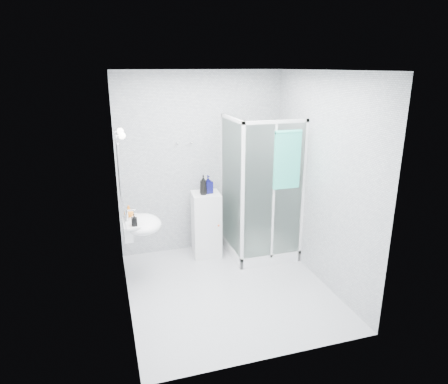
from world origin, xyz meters
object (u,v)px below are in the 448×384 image
object	(u,v)px
shampoo_bottle_a	(203,185)
wall_basin	(140,225)
shampoo_bottle_b	(208,184)
soap_dispenser_black	(134,220)
shower_enclosure	(257,227)
hand_towel	(287,158)
storage_cabinet	(206,224)
soap_dispenser_orange	(129,211)

from	to	relation	value
shampoo_bottle_a	wall_basin	bearing A→B (deg)	-151.11
shampoo_bottle_b	soap_dispenser_black	world-z (taller)	shampoo_bottle_b
shampoo_bottle_b	soap_dispenser_black	xyz separation A→B (m)	(-1.08, -0.73, -0.13)
shower_enclosure	shampoo_bottle_b	size ratio (longest dim) A/B	7.91
shower_enclosure	shampoo_bottle_a	world-z (taller)	shower_enclosure
hand_towel	shampoo_bottle_a	distance (m)	1.21
storage_cabinet	hand_towel	bearing A→B (deg)	-30.32
hand_towel	soap_dispenser_black	size ratio (longest dim) A/B	5.26
soap_dispenser_black	soap_dispenser_orange	bearing A→B (deg)	97.56
storage_cabinet	soap_dispenser_black	xyz separation A→B (m)	(-1.05, -0.73, 0.46)
storage_cabinet	shampoo_bottle_a	xyz separation A→B (m)	(-0.04, -0.04, 0.61)
shampoo_bottle_b	hand_towel	bearing A→B (deg)	-36.23
shower_enclosure	shampoo_bottle_b	xyz separation A→B (m)	(-0.65, 0.24, 0.62)
shampoo_bottle_b	wall_basin	bearing A→B (deg)	-150.87
hand_towel	shampoo_bottle_b	bearing A→B (deg)	143.77
soap_dispenser_black	shampoo_bottle_b	bearing A→B (deg)	34.08
shower_enclosure	shampoo_bottle_a	bearing A→B (deg)	165.07
soap_dispenser_black	shower_enclosure	bearing A→B (deg)	15.76
wall_basin	shampoo_bottle_b	size ratio (longest dim) A/B	2.22
hand_towel	soap_dispenser_black	bearing A→B (deg)	-177.43
soap_dispenser_orange	shampoo_bottle_a	bearing A→B (deg)	20.07
soap_dispenser_black	storage_cabinet	bearing A→B (deg)	34.70
storage_cabinet	shampoo_bottle_a	bearing A→B (deg)	-131.97
hand_towel	soap_dispenser_black	world-z (taller)	hand_towel
wall_basin	soap_dispenser_orange	xyz separation A→B (m)	(-0.12, 0.13, 0.14)
storage_cabinet	shampoo_bottle_b	xyz separation A→B (m)	(0.03, 0.01, 0.60)
shower_enclosure	storage_cabinet	world-z (taller)	shower_enclosure
shampoo_bottle_b	storage_cabinet	bearing A→B (deg)	-168.66
shower_enclosure	wall_basin	distance (m)	1.72
storage_cabinet	hand_towel	world-z (taller)	hand_towel
wall_basin	shampoo_bottle_b	xyz separation A→B (m)	(1.01, 0.56, 0.27)
soap_dispenser_black	wall_basin	bearing A→B (deg)	65.56
wall_basin	soap_dispenser_orange	world-z (taller)	soap_dispenser_orange
wall_basin	storage_cabinet	xyz separation A→B (m)	(0.97, 0.55, -0.33)
shampoo_bottle_a	shampoo_bottle_b	xyz separation A→B (m)	(0.08, 0.05, -0.01)
wall_basin	hand_towel	xyz separation A→B (m)	(1.89, -0.09, 0.72)
soap_dispenser_orange	shampoo_bottle_b	bearing A→B (deg)	20.99
storage_cabinet	shampoo_bottle_b	world-z (taller)	shampoo_bottle_b
hand_towel	soap_dispenser_black	distance (m)	2.05
hand_towel	shampoo_bottle_b	distance (m)	1.18
storage_cabinet	hand_towel	distance (m)	1.53
wall_basin	soap_dispenser_orange	size ratio (longest dim) A/B	3.72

